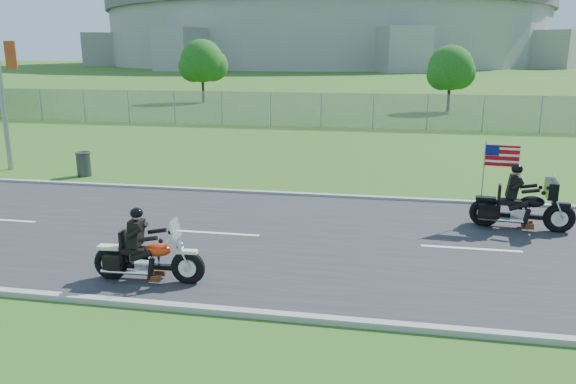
# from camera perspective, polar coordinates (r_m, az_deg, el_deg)

# --- Properties ---
(ground) EXTENTS (420.00, 420.00, 0.00)m
(ground) POSITION_cam_1_polar(r_m,az_deg,el_deg) (13.40, 0.83, -4.86)
(ground) COLOR #355C1C
(ground) RESTS_ON ground
(road) EXTENTS (120.00, 8.00, 0.04)m
(road) POSITION_cam_1_polar(r_m,az_deg,el_deg) (13.39, 0.83, -4.78)
(road) COLOR #28282B
(road) RESTS_ON ground
(curb_north) EXTENTS (120.00, 0.18, 0.12)m
(curb_north) POSITION_cam_1_polar(r_m,az_deg,el_deg) (17.22, 3.14, -0.36)
(curb_north) COLOR #9E9B93
(curb_north) RESTS_ON ground
(curb_south) EXTENTS (120.00, 0.18, 0.12)m
(curb_south) POSITION_cam_1_polar(r_m,az_deg,el_deg) (9.71, -3.36, -12.27)
(curb_south) COLOR #9E9B93
(curb_south) RESTS_ON ground
(fence) EXTENTS (60.00, 0.03, 2.00)m
(fence) POSITION_cam_1_polar(r_m,az_deg,el_deg) (33.42, -1.77, 8.42)
(fence) COLOR gray
(fence) RESTS_ON ground
(stadium) EXTENTS (140.40, 140.40, 29.20)m
(stadium) POSITION_cam_1_polar(r_m,az_deg,el_deg) (184.16, 3.91, 17.68)
(stadium) COLOR #A3A099
(stadium) RESTS_ON ground
(tree_fence_near) EXTENTS (3.52, 3.28, 4.75)m
(tree_fence_near) POSITION_cam_1_polar(r_m,az_deg,el_deg) (42.71, 16.23, 11.79)
(tree_fence_near) COLOR #382316
(tree_fence_near) RESTS_ON ground
(tree_fence_mid) EXTENTS (3.96, 3.69, 5.30)m
(tree_fence_mid) POSITION_cam_1_polar(r_m,az_deg,el_deg) (49.24, -8.65, 12.82)
(tree_fence_mid) COLOR #382316
(tree_fence_mid) RESTS_ON ground
(motorcycle_lead) EXTENTS (2.24, 0.59, 1.51)m
(motorcycle_lead) POSITION_cam_1_polar(r_m,az_deg,el_deg) (11.20, -14.15, -6.61)
(motorcycle_lead) COLOR black
(motorcycle_lead) RESTS_ON ground
(motorcycle_follow) EXTENTS (2.49, 0.88, 2.08)m
(motorcycle_follow) POSITION_cam_1_polar(r_m,az_deg,el_deg) (15.09, 22.65, -1.51)
(motorcycle_follow) COLOR black
(motorcycle_follow) RESTS_ON ground
(trash_can) EXTENTS (0.59, 0.59, 0.84)m
(trash_can) POSITION_cam_1_polar(r_m,az_deg,el_deg) (21.30, -20.05, 2.64)
(trash_can) COLOR #39393E
(trash_can) RESTS_ON ground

